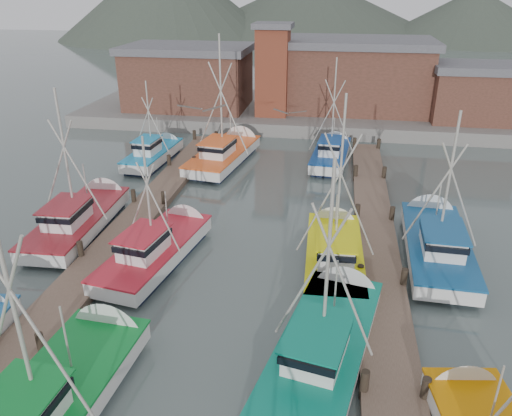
% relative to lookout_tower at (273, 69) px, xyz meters
% --- Properties ---
extents(ground, '(260.00, 260.00, 0.00)m').
position_rel_lookout_tower_xyz_m(ground, '(2.00, -33.00, -5.55)').
color(ground, '#475552').
rests_on(ground, ground).
extents(dock_left, '(2.30, 46.00, 1.50)m').
position_rel_lookout_tower_xyz_m(dock_left, '(-5.00, -28.96, -5.34)').
color(dock_left, brown).
rests_on(dock_left, ground).
extents(dock_right, '(2.30, 46.00, 1.50)m').
position_rel_lookout_tower_xyz_m(dock_right, '(9.00, -28.96, -5.34)').
color(dock_right, brown).
rests_on(dock_right, ground).
extents(quay, '(44.00, 16.00, 1.20)m').
position_rel_lookout_tower_xyz_m(quay, '(2.00, 4.00, -4.95)').
color(quay, gray).
rests_on(quay, ground).
extents(shed_left, '(12.72, 8.48, 6.20)m').
position_rel_lookout_tower_xyz_m(shed_left, '(-9.00, 2.00, -1.21)').
color(shed_left, brown).
rests_on(shed_left, quay).
extents(shed_center, '(14.84, 9.54, 6.90)m').
position_rel_lookout_tower_xyz_m(shed_center, '(8.00, 4.00, -0.86)').
color(shed_center, brown).
rests_on(shed_center, quay).
extents(shed_right, '(8.48, 6.36, 5.20)m').
position_rel_lookout_tower_xyz_m(shed_right, '(19.00, 1.00, -1.71)').
color(shed_right, brown).
rests_on(shed_right, quay).
extents(lookout_tower, '(3.60, 3.60, 8.50)m').
position_rel_lookout_tower_xyz_m(lookout_tower, '(0.00, 0.00, 0.00)').
color(lookout_tower, brown).
rests_on(lookout_tower, quay).
extents(distant_hills, '(175.00, 140.00, 42.00)m').
position_rel_lookout_tower_xyz_m(distant_hills, '(-10.76, 89.59, -5.55)').
color(distant_hills, '#3F483C').
rests_on(distant_hills, ground).
extents(boat_4, '(4.03, 10.11, 9.97)m').
position_rel_lookout_tower_xyz_m(boat_4, '(-2.04, -37.42, -4.87)').
color(boat_4, '#0F1A34').
rests_on(boat_4, ground).
extents(boat_5, '(4.79, 10.01, 9.07)m').
position_rel_lookout_tower_xyz_m(boat_5, '(6.63, -32.85, -4.87)').
color(boat_5, '#0F1A34').
rests_on(boat_5, ground).
extents(boat_8, '(4.00, 9.03, 7.51)m').
position_rel_lookout_tower_xyz_m(boat_8, '(-2.12, -27.00, -4.87)').
color(boat_8, '#0F1A34').
rests_on(boat_8, ground).
extents(boat_9, '(3.80, 8.85, 9.56)m').
position_rel_lookout_tower_xyz_m(boat_9, '(6.74, -26.01, -4.87)').
color(boat_9, '#0F1A34').
rests_on(boat_9, ground).
extents(boat_10, '(3.78, 9.44, 9.11)m').
position_rel_lookout_tower_xyz_m(boat_10, '(-7.80, -24.34, -4.87)').
color(boat_10, '#0F1A34').
rests_on(boat_10, ground).
extents(boat_11, '(3.64, 9.79, 8.73)m').
position_rel_lookout_tower_xyz_m(boat_11, '(12.00, -24.03, -4.87)').
color(boat_11, '#0F1A34').
rests_on(boat_11, ground).
extents(boat_12, '(4.47, 10.33, 10.75)m').
position_rel_lookout_tower_xyz_m(boat_12, '(-2.15, -11.28, -4.86)').
color(boat_12, '#0F1A34').
rests_on(boat_12, ground).
extents(boat_13, '(3.49, 8.35, 8.81)m').
position_rel_lookout_tower_xyz_m(boat_13, '(6.16, -9.91, -4.87)').
color(boat_13, '#0F1A34').
rests_on(boat_13, ground).
extents(boat_14, '(2.92, 7.85, 7.05)m').
position_rel_lookout_tower_xyz_m(boat_14, '(-7.75, -12.20, -4.87)').
color(boat_14, '#0F1A34').
rests_on(boat_14, ground).
extents(gull_near, '(1.53, 0.66, 0.24)m').
position_rel_lookout_tower_xyz_m(gull_near, '(2.30, -33.60, 4.04)').
color(gull_near, gray).
rests_on(gull_near, ground).
extents(gull_far, '(1.55, 0.65, 0.24)m').
position_rel_lookout_tower_xyz_m(gull_far, '(4.32, -26.24, 2.25)').
color(gull_far, gray).
rests_on(gull_far, ground).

